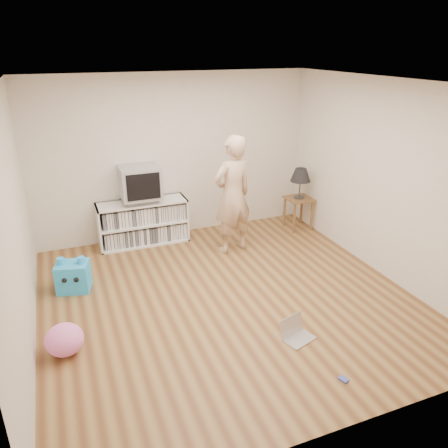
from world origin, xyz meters
TOP-DOWN VIEW (x-y plane):
  - ground at (0.00, 0.00)m, footprint 4.50×4.50m
  - walls at (0.00, 0.00)m, footprint 4.52×4.52m
  - ceiling at (0.00, 0.00)m, footprint 4.50×4.50m
  - media_unit at (-0.62, 2.04)m, footprint 1.40×0.45m
  - dvd_deck at (-0.62, 2.02)m, footprint 0.45×0.35m
  - crt_tv at (-0.62, 2.02)m, footprint 0.60×0.53m
  - side_table at (1.99, 1.65)m, footprint 0.42×0.42m
  - table_lamp at (1.99, 1.65)m, footprint 0.34×0.34m
  - person at (0.60, 1.25)m, footprint 0.74×0.57m
  - laptop at (0.40, -1.03)m, footprint 0.40×0.35m
  - playing_cards at (0.50, -1.78)m, footprint 0.09×0.11m
  - plush_blue at (-1.77, 0.90)m, footprint 0.47×0.41m
  - plush_pink at (-1.95, -0.38)m, footprint 0.45×0.45m

SIDE VIEW (x-z plane):
  - ground at x=0.00m, z-range 0.00..0.00m
  - playing_cards at x=0.50m, z-range 0.00..0.02m
  - laptop at x=0.40m, z-range -0.05..0.18m
  - plush_pink at x=-1.95m, z-range 0.00..0.33m
  - plush_blue at x=-1.77m, z-range -0.03..0.43m
  - media_unit at x=-0.62m, z-range 0.00..0.70m
  - side_table at x=1.99m, z-range 0.14..0.69m
  - dvd_deck at x=-0.62m, z-range 0.70..0.77m
  - person at x=0.60m, z-range 0.00..1.80m
  - table_lamp at x=1.99m, z-range 0.68..1.20m
  - crt_tv at x=-0.62m, z-range 0.77..1.27m
  - walls at x=0.00m, z-range 0.00..2.60m
  - ceiling at x=0.00m, z-range 2.60..2.60m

